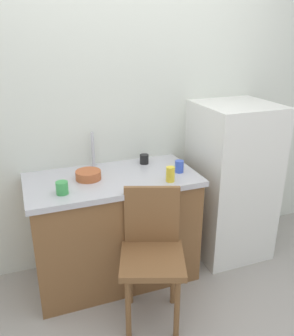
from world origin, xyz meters
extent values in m
plane|color=#9E998E|center=(0.00, 0.00, 0.00)|extent=(8.00, 8.00, 0.00)
cube|color=silver|center=(0.00, 1.00, 1.20)|extent=(4.80, 0.10, 2.41)
cube|color=brown|center=(-0.20, 0.65, 0.40)|extent=(1.18, 0.60, 0.80)
cube|color=#B7B7BC|center=(-0.20, 0.65, 0.82)|extent=(1.22, 0.64, 0.04)
cylinder|color=#B7B7BC|center=(-0.27, 0.90, 0.98)|extent=(0.02, 0.02, 0.27)
cube|color=silver|center=(0.82, 0.66, 0.65)|extent=(0.59, 0.58, 1.29)
cylinder|color=brown|center=(-0.29, 0.02, 0.23)|extent=(0.04, 0.04, 0.45)
cylinder|color=brown|center=(-0.01, -0.08, 0.23)|extent=(0.04, 0.04, 0.45)
cylinder|color=brown|center=(-0.19, 0.30, 0.23)|extent=(0.04, 0.04, 0.45)
cylinder|color=brown|center=(0.09, 0.20, 0.23)|extent=(0.04, 0.04, 0.45)
cube|color=brown|center=(-0.10, 0.11, 0.47)|extent=(0.51, 0.51, 0.04)
cube|color=brown|center=(-0.03, 0.28, 0.69)|extent=(0.35, 0.15, 0.40)
cylinder|color=#B25B33|center=(-0.36, 0.67, 0.87)|extent=(0.18, 0.18, 0.06)
cylinder|color=green|center=(-0.57, 0.49, 0.88)|extent=(0.08, 0.08, 0.08)
cylinder|color=yellow|center=(0.16, 0.43, 0.89)|extent=(0.06, 0.06, 0.11)
cylinder|color=blue|center=(0.29, 0.56, 0.88)|extent=(0.06, 0.06, 0.09)
cylinder|color=black|center=(0.11, 0.82, 0.88)|extent=(0.07, 0.07, 0.07)
camera|label=1|loc=(-0.79, -1.63, 1.82)|focal=37.99mm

